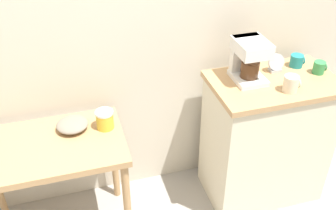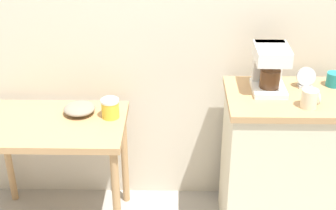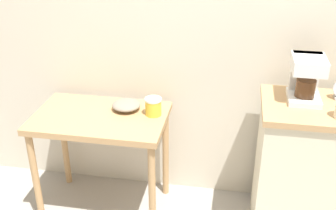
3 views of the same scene
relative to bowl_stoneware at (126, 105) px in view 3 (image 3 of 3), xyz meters
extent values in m
cube|color=tan|center=(-0.14, -0.10, -0.05)|extent=(0.84, 0.53, 0.04)
cylinder|color=tan|center=(-0.52, -0.33, -0.42)|extent=(0.04, 0.04, 0.69)
cylinder|color=tan|center=(0.23, -0.33, -0.42)|extent=(0.04, 0.04, 0.69)
cylinder|color=tan|center=(-0.52, 0.12, -0.42)|extent=(0.04, 0.04, 0.69)
cylinder|color=tan|center=(0.23, 0.12, -0.42)|extent=(0.04, 0.04, 0.69)
cube|color=beige|center=(1.23, -0.10, -0.32)|extent=(0.76, 0.46, 0.88)
cube|color=tan|center=(1.23, -0.10, 0.13)|extent=(0.79, 0.49, 0.04)
cylinder|color=gray|center=(0.00, 0.00, -0.03)|extent=(0.08, 0.08, 0.01)
ellipsoid|color=gray|center=(0.00, 0.00, 0.00)|extent=(0.18, 0.18, 0.05)
cylinder|color=gold|center=(0.19, -0.04, 0.02)|extent=(0.10, 0.10, 0.10)
cylinder|color=white|center=(0.19, -0.04, 0.07)|extent=(0.10, 0.10, 0.01)
cube|color=white|center=(1.07, -0.05, 0.16)|extent=(0.18, 0.22, 0.03)
cube|color=white|center=(1.07, 0.04, 0.28)|extent=(0.16, 0.05, 0.26)
cube|color=white|center=(1.07, -0.05, 0.37)|extent=(0.18, 0.22, 0.08)
cylinder|color=#4C2D19|center=(1.07, -0.06, 0.23)|extent=(0.11, 0.11, 0.10)
camera|label=1|loc=(0.01, -1.93, 1.38)|focal=42.65mm
camera|label=2|loc=(0.56, -2.47, 1.34)|focal=52.10mm
camera|label=3|loc=(0.68, -2.29, 1.18)|focal=44.23mm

